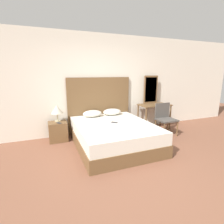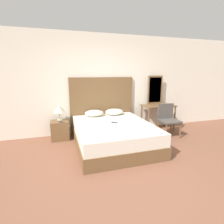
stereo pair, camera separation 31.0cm
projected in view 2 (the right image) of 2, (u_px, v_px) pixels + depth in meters
ground_plane at (128, 173)px, 2.97m from camera, size 16.00×16.00×0.00m
wall_back at (97, 85)px, 4.84m from camera, size 10.00×0.06×2.70m
bed at (113, 135)px, 4.06m from camera, size 1.70×2.06×0.54m
headboard at (102, 105)px, 4.93m from camera, size 1.78×0.05×1.55m
pillow_left at (94, 113)px, 4.65m from camera, size 0.50×0.36×0.17m
pillow_right at (114, 112)px, 4.81m from camera, size 0.50×0.36×0.17m
phone_on_bed at (114, 122)px, 4.07m from camera, size 0.16×0.15×0.01m
nightstand at (60, 130)px, 4.46m from camera, size 0.44×0.39×0.48m
table_lamp at (59, 109)px, 4.41m from camera, size 0.29×0.29×0.41m
phone_on_nightstand at (61, 122)px, 4.32m from camera, size 0.12×0.17×0.01m
vanity_desk at (158, 109)px, 5.13m from camera, size 0.92×0.53×0.75m
vanity_mirror at (155, 90)px, 5.23m from camera, size 0.46×0.03×0.84m
chair at (168, 118)px, 4.66m from camera, size 0.48×0.45×0.86m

